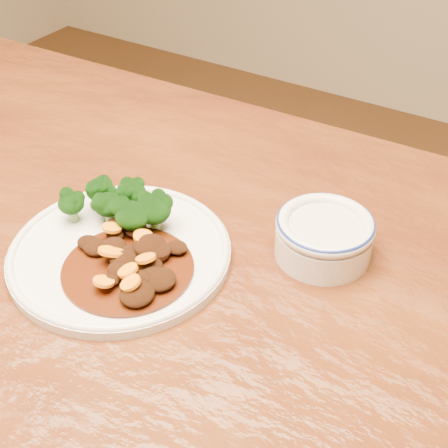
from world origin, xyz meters
The scene contains 5 objects.
dining_table centered at (0.00, 0.00, 0.67)m, with size 1.52×0.93×0.75m.
dinner_plate centered at (0.03, 0.06, 0.76)m, with size 0.24×0.24×0.02m.
broccoli_florets centered at (0.00, 0.10, 0.79)m, with size 0.12×0.08×0.04m.
mince_stew centered at (0.06, 0.04, 0.77)m, with size 0.14×0.14×0.03m.
dip_bowl centered at (0.22, 0.18, 0.78)m, with size 0.11×0.11×0.05m.
Camera 1 is at (0.40, -0.33, 1.20)m, focal length 50.00 mm.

